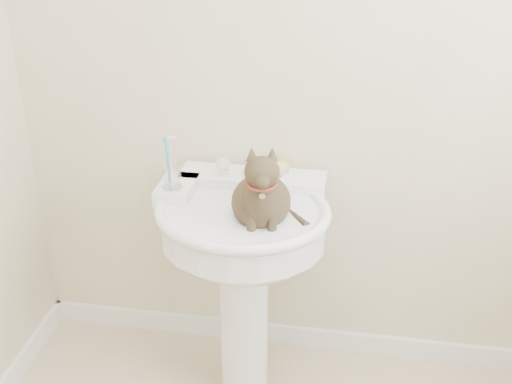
% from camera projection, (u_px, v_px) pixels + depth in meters
% --- Properties ---
extents(wall_back, '(2.20, 0.00, 2.50)m').
position_uv_depth(wall_back, '(319.00, 50.00, 2.12)').
color(wall_back, beige).
rests_on(wall_back, ground).
extents(baseboard_back, '(2.20, 0.02, 0.09)m').
position_uv_depth(baseboard_back, '(306.00, 337.00, 2.67)').
color(baseboard_back, white).
rests_on(baseboard_back, floor).
extents(pedestal_sink, '(0.60, 0.59, 0.82)m').
position_uv_depth(pedestal_sink, '(243.00, 245.00, 2.17)').
color(pedestal_sink, white).
rests_on(pedestal_sink, floor).
extents(faucet, '(0.28, 0.12, 0.14)m').
position_uv_depth(faucet, '(251.00, 168.00, 2.20)').
color(faucet, silver).
rests_on(faucet, pedestal_sink).
extents(soap_bar, '(0.10, 0.08, 0.03)m').
position_uv_depth(soap_bar, '(275.00, 167.00, 2.28)').
color(soap_bar, orange).
rests_on(soap_bar, pedestal_sink).
extents(toothbrush_cup, '(0.07, 0.07, 0.18)m').
position_uv_depth(toothbrush_cup, '(172.00, 175.00, 2.14)').
color(toothbrush_cup, silver).
rests_on(toothbrush_cup, pedestal_sink).
extents(cat, '(0.21, 0.26, 0.38)m').
position_uv_depth(cat, '(261.00, 198.00, 2.02)').
color(cat, '#483922').
rests_on(cat, pedestal_sink).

